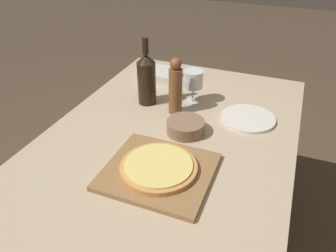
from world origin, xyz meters
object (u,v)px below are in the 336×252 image
Objects in this scene: pepper_mill at (175,88)px; wine_glass at (192,80)px; pizza at (159,167)px; small_bowl at (186,127)px; wine_bottle at (147,78)px.

pepper_mill is 0.12m from wine_glass.
pepper_mill is at bearing -108.15° from wine_glass.
wine_glass is at bearing 71.85° from pepper_mill.
pizza is 0.28m from small_bowl.
pepper_mill is 1.61× the size of wine_glass.
small_bowl is at bearing -77.10° from wine_glass.
small_bowl is (0.06, -0.26, -0.09)m from wine_glass.
pepper_mill is at bearing -13.63° from wine_bottle.
wine_bottle is 0.21m from wine_glass.
wine_bottle is at bearing 118.98° from pizza.
small_bowl is at bearing -34.83° from wine_bottle.
pizza is 0.54m from wine_glass.
wine_glass is at bearing 22.49° from wine_bottle.
wine_bottle is at bearing 166.37° from pepper_mill.
pepper_mill reaches higher than small_bowl.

